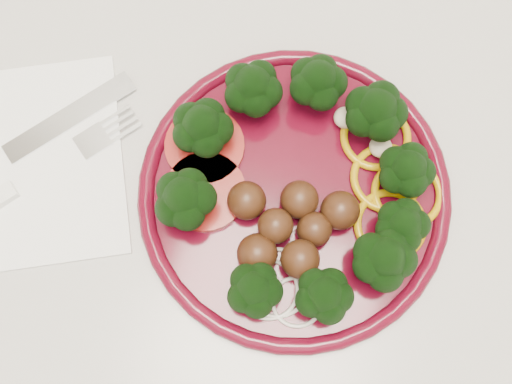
% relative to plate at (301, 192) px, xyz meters
% --- Properties ---
extents(counter, '(2.40, 0.60, 0.90)m').
position_rel_plate_xyz_m(counter, '(0.01, 0.01, -0.47)').
color(counter, beige).
rests_on(counter, ground).
extents(plate, '(0.26, 0.26, 0.06)m').
position_rel_plate_xyz_m(plate, '(0.00, 0.00, 0.00)').
color(plate, '#490615').
rests_on(plate, counter).
extents(napkin, '(0.24, 0.24, 0.00)m').
position_rel_plate_xyz_m(napkin, '(-0.24, -0.05, -0.02)').
color(napkin, white).
rests_on(napkin, counter).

